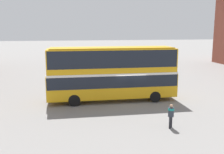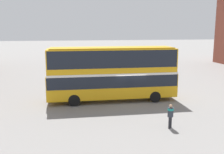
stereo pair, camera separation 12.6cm
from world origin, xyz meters
name	(u,v)px [view 2 (the right image)]	position (x,y,z in m)	size (l,w,h in m)	color
ground_plane	(128,101)	(0.00, 0.00, 0.00)	(240.00, 240.00, 0.00)	gray
double_decker_bus	(112,71)	(-1.38, 0.38, 2.68)	(11.14, 2.80, 4.70)	gold
pedestrian_foreground	(170,114)	(1.09, -6.71, 0.96)	(0.54, 0.54, 1.57)	#232328
parked_car_kerb_near	(75,73)	(-4.20, 11.32, 0.77)	(4.57, 2.19, 1.49)	slate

